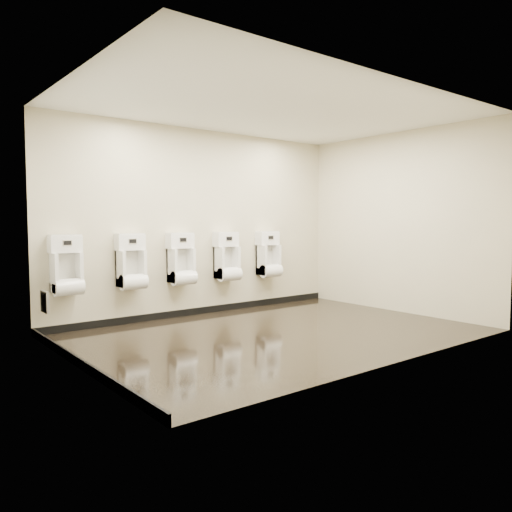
{
  "coord_description": "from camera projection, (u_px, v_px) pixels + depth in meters",
  "views": [
    {
      "loc": [
        -4.1,
        -4.73,
        1.42
      ],
      "look_at": [
        0.09,
        0.55,
        0.95
      ],
      "focal_mm": 35.0,
      "sensor_mm": 36.0,
      "label": 1
    }
  ],
  "objects": [
    {
      "name": "skirting_back",
      "position": [
        204.0,
        310.0,
        7.69
      ],
      "size": [
        5.0,
        0.02,
        0.1
      ],
      "primitive_type": "cube",
      "color": "black",
      "rests_on": "ground"
    },
    {
      "name": "ground",
      "position": [
        277.0,
        333.0,
        6.33
      ],
      "size": [
        5.0,
        3.5,
        0.0
      ],
      "primitive_type": "cube",
      "color": "black",
      "rests_on": "ground"
    },
    {
      "name": "left_wall",
      "position": [
        77.0,
        223.0,
        4.69
      ],
      "size": [
        0.02,
        3.5,
        2.8
      ],
      "primitive_type": "cube",
      "color": "beige",
      "rests_on": "ground"
    },
    {
      "name": "tile_overlay_left",
      "position": [
        77.0,
        223.0,
        4.69
      ],
      "size": [
        0.01,
        3.5,
        2.8
      ],
      "primitive_type": "cube",
      "color": "white",
      "rests_on": "ground"
    },
    {
      "name": "urinal_3",
      "position": [
        227.0,
        260.0,
        7.77
      ],
      "size": [
        0.4,
        0.3,
        0.74
      ],
      "color": "white",
      "rests_on": "back_wall"
    },
    {
      "name": "urinal_2",
      "position": [
        181.0,
        263.0,
        7.26
      ],
      "size": [
        0.4,
        0.3,
        0.74
      ],
      "color": "white",
      "rests_on": "back_wall"
    },
    {
      "name": "right_wall",
      "position": [
        399.0,
        223.0,
        7.79
      ],
      "size": [
        0.02,
        3.5,
        2.8
      ],
      "primitive_type": "cube",
      "color": "beige",
      "rests_on": "ground"
    },
    {
      "name": "urinal_4",
      "position": [
        269.0,
        258.0,
        8.29
      ],
      "size": [
        0.4,
        0.3,
        0.74
      ],
      "color": "white",
      "rests_on": "back_wall"
    },
    {
      "name": "ceiling",
      "position": [
        278.0,
        109.0,
        6.14
      ],
      "size": [
        5.0,
        3.5,
        0.0
      ],
      "primitive_type": "cube",
      "color": "silver"
    },
    {
      "name": "urinal_1",
      "position": [
        131.0,
        266.0,
        6.78
      ],
      "size": [
        0.4,
        0.3,
        0.74
      ],
      "color": "white",
      "rests_on": "back_wall"
    },
    {
      "name": "back_wall",
      "position": [
        203.0,
        223.0,
        7.6
      ],
      "size": [
        5.0,
        0.02,
        2.8
      ],
      "primitive_type": "cube",
      "color": "beige",
      "rests_on": "ground"
    },
    {
      "name": "urinal_0",
      "position": [
        67.0,
        270.0,
        6.24
      ],
      "size": [
        0.4,
        0.3,
        0.74
      ],
      "color": "white",
      "rests_on": "back_wall"
    },
    {
      "name": "skirting_left",
      "position": [
        82.0,
        364.0,
        4.79
      ],
      "size": [
        0.02,
        3.5,
        0.1
      ],
      "primitive_type": "cube",
      "color": "black",
      "rests_on": "ground"
    },
    {
      "name": "access_panel",
      "position": [
        45.0,
        302.0,
        5.7
      ],
      "size": [
        0.04,
        0.25,
        0.25
      ],
      "color": "#9E9EA3",
      "rests_on": "left_wall"
    },
    {
      "name": "front_wall",
      "position": [
        395.0,
        223.0,
        4.87
      ],
      "size": [
        5.0,
        0.02,
        2.8
      ],
      "primitive_type": "cube",
      "color": "beige",
      "rests_on": "ground"
    }
  ]
}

